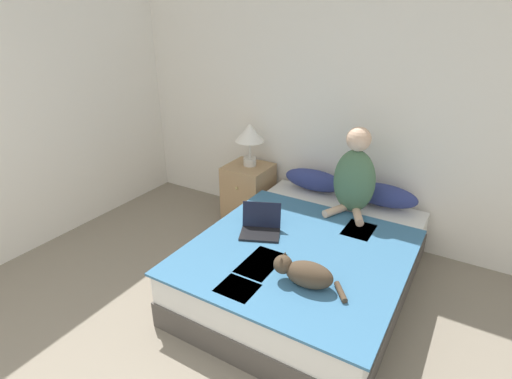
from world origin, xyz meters
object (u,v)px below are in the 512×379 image
(bed, at_px, (307,263))
(person_sitting, at_px, (354,176))
(pillow_near, at_px, (314,180))
(pillow_far, at_px, (383,195))
(cat_tabby, at_px, (304,273))
(laptop_open, at_px, (260,227))
(table_lamp, at_px, (250,135))
(nightstand, at_px, (248,192))

(bed, xyz_separation_m, person_sitting, (0.13, 0.63, 0.58))
(pillow_near, height_order, person_sitting, person_sitting)
(pillow_far, xyz_separation_m, cat_tabby, (-0.13, -1.44, -0.01))
(laptop_open, bearing_deg, table_lamp, 102.37)
(pillow_far, relative_size, person_sitting, 0.80)
(laptop_open, bearing_deg, nightstand, 103.36)
(pillow_near, distance_m, nightstand, 0.77)
(pillow_near, height_order, cat_tabby, pillow_near)
(bed, height_order, laptop_open, laptop_open)
(laptop_open, height_order, table_lamp, table_lamp)
(table_lamp, bearing_deg, bed, -37.78)
(cat_tabby, distance_m, table_lamp, 1.90)
(bed, distance_m, pillow_far, 1.01)
(pillow_far, distance_m, laptop_open, 1.24)
(pillow_near, xyz_separation_m, pillow_far, (0.69, 0.00, 0.00))
(pillow_far, height_order, person_sitting, person_sitting)
(pillow_far, bearing_deg, table_lamp, -176.90)
(cat_tabby, relative_size, nightstand, 0.86)
(pillow_far, distance_m, person_sitting, 0.41)
(cat_tabby, height_order, laptop_open, laptop_open)
(laptop_open, xyz_separation_m, table_lamp, (-0.68, 0.93, 0.43))
(cat_tabby, xyz_separation_m, nightstand, (-1.27, 1.34, -0.25))
(table_lamp, bearing_deg, cat_tabby, -47.21)
(pillow_far, distance_m, table_lamp, 1.45)
(bed, bearing_deg, pillow_far, 68.88)
(pillow_far, relative_size, nightstand, 1.01)
(person_sitting, height_order, cat_tabby, person_sitting)
(bed, bearing_deg, nightstand, 143.23)
(cat_tabby, bearing_deg, pillow_far, -102.09)
(pillow_far, xyz_separation_m, person_sitting, (-0.21, -0.26, 0.24))
(bed, height_order, cat_tabby, cat_tabby)
(bed, xyz_separation_m, cat_tabby, (0.21, -0.55, 0.33))
(cat_tabby, bearing_deg, pillow_near, -75.70)
(person_sitting, distance_m, laptop_open, 0.95)
(person_sitting, distance_m, cat_tabby, 1.21)
(pillow_near, xyz_separation_m, table_lamp, (-0.71, -0.08, 0.38))
(pillow_far, height_order, table_lamp, table_lamp)
(pillow_near, relative_size, pillow_far, 1.00)
(bed, relative_size, pillow_far, 3.27)
(bed, xyz_separation_m, nightstand, (-1.06, 0.79, 0.08))
(cat_tabby, relative_size, laptop_open, 1.34)
(person_sitting, bearing_deg, nightstand, 172.44)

